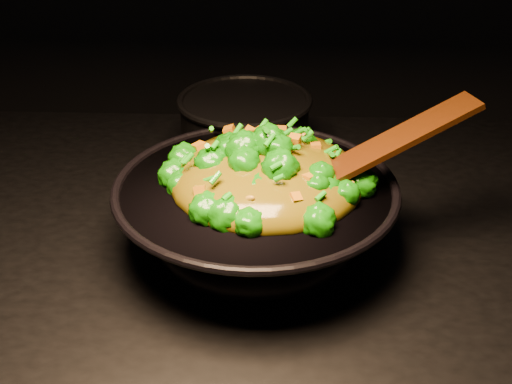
# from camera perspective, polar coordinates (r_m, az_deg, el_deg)

# --- Properties ---
(wok) EXTENTS (0.39, 0.39, 0.11)m
(wok) POSITION_cam_1_polar(r_m,az_deg,el_deg) (0.92, -0.03, -2.42)
(wok) COLOR black
(wok) RESTS_ON stovetop
(stir_fry) EXTENTS (0.30, 0.30, 0.09)m
(stir_fry) POSITION_cam_1_polar(r_m,az_deg,el_deg) (0.88, 0.97, 3.58)
(stir_fry) COLOR #167708
(stir_fry) RESTS_ON wok
(spatula) EXTENTS (0.30, 0.14, 0.13)m
(spatula) POSITION_cam_1_polar(r_m,az_deg,el_deg) (0.88, 10.14, 3.39)
(spatula) COLOR #3D1007
(spatula) RESTS_ON wok
(back_pot) EXTENTS (0.29, 0.29, 0.13)m
(back_pot) POSITION_cam_1_polar(r_m,az_deg,el_deg) (1.16, -1.00, 5.47)
(back_pot) COLOR black
(back_pot) RESTS_ON stovetop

